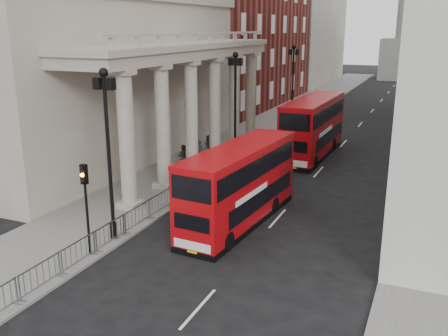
# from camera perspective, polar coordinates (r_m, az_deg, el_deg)

# --- Properties ---
(ground) EXTENTS (260.00, 260.00, 0.00)m
(ground) POSITION_cam_1_polar(r_m,az_deg,el_deg) (22.49, -17.15, -11.93)
(ground) COLOR black
(ground) RESTS_ON ground
(sidewalk_west) EXTENTS (6.00, 140.00, 0.12)m
(sidewalk_west) POSITION_cam_1_polar(r_m,az_deg,el_deg) (48.84, 3.05, 3.82)
(sidewalk_west) COLOR slate
(sidewalk_west) RESTS_ON ground
(sidewalk_east) EXTENTS (3.00, 140.00, 0.12)m
(sidewalk_east) POSITION_cam_1_polar(r_m,az_deg,el_deg) (46.00, 22.71, 1.84)
(sidewalk_east) COLOR slate
(sidewalk_east) RESTS_ON ground
(kerb) EXTENTS (0.20, 140.00, 0.14)m
(kerb) POSITION_cam_1_polar(r_m,az_deg,el_deg) (47.93, 6.36, 3.53)
(kerb) COLOR slate
(kerb) RESTS_ON ground
(portico_building) EXTENTS (9.00, 28.00, 12.00)m
(portico_building) POSITION_cam_1_polar(r_m,az_deg,el_deg) (40.87, -12.95, 9.53)
(portico_building) COLOR gray
(portico_building) RESTS_ON ground
(brick_building) EXTENTS (9.00, 32.00, 22.00)m
(brick_building) POSITION_cam_1_polar(r_m,az_deg,el_deg) (67.27, 2.49, 16.50)
(brick_building) COLOR maroon
(brick_building) RESTS_ON ground
(west_building_far) EXTENTS (9.00, 30.00, 20.00)m
(west_building_far) POSITION_cam_1_polar(r_m,az_deg,el_deg) (97.84, 9.41, 15.51)
(west_building_far) COLOR gray
(west_building_far) RESTS_ON ground
(lamp_post_south) EXTENTS (1.05, 0.44, 8.32)m
(lamp_post_south) POSITION_cam_1_polar(r_m,az_deg,el_deg) (24.10, -13.11, 2.72)
(lamp_post_south) COLOR black
(lamp_post_south) RESTS_ON sidewalk_west
(lamp_post_mid) EXTENTS (1.05, 0.44, 8.32)m
(lamp_post_mid) POSITION_cam_1_polar(r_m,az_deg,el_deg) (37.95, 1.30, 7.81)
(lamp_post_mid) COLOR black
(lamp_post_mid) RESTS_ON sidewalk_west
(lamp_post_north) EXTENTS (1.05, 0.44, 8.32)m
(lamp_post_north) POSITION_cam_1_polar(r_m,az_deg,el_deg) (53.03, 7.88, 9.96)
(lamp_post_north) COLOR black
(lamp_post_north) RESTS_ON sidewalk_west
(traffic_light) EXTENTS (0.28, 0.33, 4.30)m
(traffic_light) POSITION_cam_1_polar(r_m,az_deg,el_deg) (22.99, -15.57, -2.76)
(traffic_light) COLOR black
(traffic_light) RESTS_ON sidewalk_west
(crowd_barriers) EXTENTS (0.50, 18.75, 1.10)m
(crowd_barriers) POSITION_cam_1_polar(r_m,az_deg,el_deg) (23.94, -14.49, -8.18)
(crowd_barriers) COLOR gray
(crowd_barriers) RESTS_ON sidewalk_west
(bus_near) EXTENTS (3.17, 9.95, 4.22)m
(bus_near) POSITION_cam_1_polar(r_m,az_deg,el_deg) (26.43, 1.80, -1.80)
(bus_near) COLOR #B2080C
(bus_near) RESTS_ON ground
(bus_far) EXTENTS (2.86, 10.93, 4.70)m
(bus_far) POSITION_cam_1_polar(r_m,az_deg,el_deg) (41.22, 10.15, 4.75)
(bus_far) COLOR #B2080C
(bus_far) RESTS_ON ground
(pedestrian_a) EXTENTS (0.76, 0.55, 1.93)m
(pedestrian_a) POSITION_cam_1_polar(r_m,az_deg,el_deg) (37.57, -2.92, 1.76)
(pedestrian_a) COLOR black
(pedestrian_a) RESTS_ON sidewalk_west
(pedestrian_b) EXTENTS (0.95, 0.77, 1.83)m
(pedestrian_b) POSITION_cam_1_polar(r_m,az_deg,el_deg) (36.66, -4.66, 1.29)
(pedestrian_b) COLOR #292220
(pedestrian_b) RESTS_ON sidewalk_west
(pedestrian_c) EXTENTS (1.07, 0.94, 1.84)m
(pedestrian_c) POSITION_cam_1_polar(r_m,az_deg,el_deg) (39.76, -1.69, 2.50)
(pedestrian_c) COLOR black
(pedestrian_c) RESTS_ON sidewalk_west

